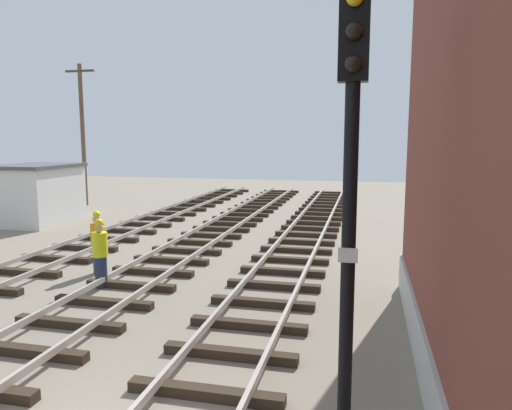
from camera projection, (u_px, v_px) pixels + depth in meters
The scene contains 5 objects.
signal_mast at pixel (351, 171), 5.83m from camera, with size 0.36×0.40×5.74m.
control_hut at pixel (37, 194), 22.26m from camera, with size 3.00×3.80×2.76m.
utility_pole_far at pixel (83, 133), 27.82m from camera, with size 1.80×0.24×8.17m.
track_worker_foreground at pixel (98, 242), 14.04m from camera, with size 0.40×0.40×1.87m.
track_worker_distant at pixel (100, 253), 12.69m from camera, with size 0.40×0.40×1.87m.
Camera 1 is at (3.05, -4.44, 3.99)m, focal length 33.50 mm.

